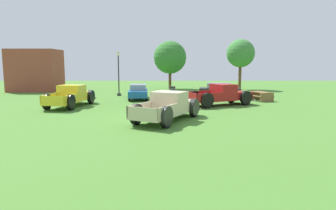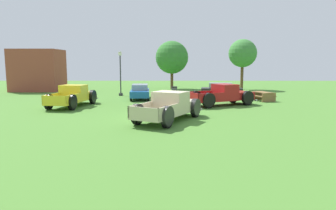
% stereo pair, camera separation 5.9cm
% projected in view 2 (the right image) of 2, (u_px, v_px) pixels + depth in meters
% --- Properties ---
extents(ground_plane, '(80.00, 80.00, 0.00)m').
position_uv_depth(ground_plane, '(163.00, 119.00, 17.61)').
color(ground_plane, '#477A2D').
extents(pickup_truck_foreground, '(4.15, 5.60, 1.63)m').
position_uv_depth(pickup_truck_foreground, '(171.00, 106.00, 17.31)').
color(pickup_truck_foreground, '#C6B793').
rests_on(pickup_truck_foreground, ground_plane).
extents(pickup_truck_behind_left, '(5.64, 4.07, 1.64)m').
position_uv_depth(pickup_truck_behind_left, '(225.00, 95.00, 23.43)').
color(pickup_truck_behind_left, maroon).
rests_on(pickup_truck_behind_left, ground_plane).
extents(pickup_truck_behind_right, '(2.71, 5.48, 1.61)m').
position_uv_depth(pickup_truck_behind_right, '(74.00, 96.00, 23.00)').
color(pickup_truck_behind_right, yellow).
rests_on(pickup_truck_behind_right, ground_plane).
extents(sedan_distant_a, '(4.15, 2.15, 1.33)m').
position_uv_depth(sedan_distant_a, '(221.00, 89.00, 29.73)').
color(sedan_distant_a, black).
rests_on(sedan_distant_a, ground_plane).
extents(sedan_distant_b, '(1.94, 4.15, 1.35)m').
position_uv_depth(sedan_distant_b, '(140.00, 91.00, 27.37)').
color(sedan_distant_b, '#195699').
rests_on(sedan_distant_b, ground_plane).
extents(lamp_post_near, '(0.36, 0.36, 4.44)m').
position_uv_depth(lamp_post_near, '(120.00, 72.00, 30.24)').
color(lamp_post_near, '#2D2D33').
rests_on(lamp_post_near, ground_plane).
extents(picnic_table, '(2.04, 2.22, 0.78)m').
position_uv_depth(picnic_table, '(263.00, 95.00, 26.17)').
color(picnic_table, olive).
rests_on(picnic_table, ground_plane).
extents(trash_can, '(0.59, 0.59, 0.95)m').
position_uv_depth(trash_can, '(174.00, 91.00, 30.19)').
color(trash_can, '#4C4C51').
rests_on(trash_can, ground_plane).
extents(oak_tree_east, '(4.14, 4.14, 6.07)m').
position_uv_depth(oak_tree_east, '(172.00, 57.00, 38.24)').
color(oak_tree_east, brown).
rests_on(oak_tree_east, ground_plane).
extents(oak_tree_west, '(3.47, 3.47, 6.22)m').
position_uv_depth(oak_tree_west, '(243.00, 53.00, 37.38)').
color(oak_tree_west, brown).
rests_on(oak_tree_west, ground_plane).
extents(brick_pavilion, '(5.43, 4.15, 4.86)m').
position_uv_depth(brick_pavilion, '(38.00, 70.00, 35.62)').
color(brick_pavilion, brown).
rests_on(brick_pavilion, ground_plane).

